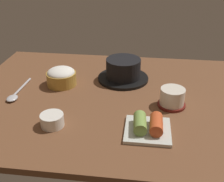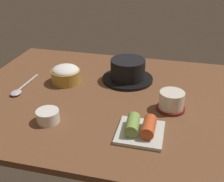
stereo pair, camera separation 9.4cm
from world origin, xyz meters
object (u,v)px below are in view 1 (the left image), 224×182
object	(u,v)px
tea_cup_with_saucer	(172,97)
stone_pot	(123,70)
side_bowl_near	(52,120)
spoon	(15,95)
kimchi_plate	(148,127)
rice_bowl	(61,76)

from	to	relation	value
tea_cup_with_saucer	stone_pot	bearing A→B (deg)	134.59
side_bowl_near	spoon	size ratio (longest dim) A/B	0.37
kimchi_plate	side_bowl_near	size ratio (longest dim) A/B	1.88
rice_bowl	kimchi_plate	bearing A→B (deg)	-38.37
tea_cup_with_saucer	spoon	world-z (taller)	tea_cup_with_saucer
kimchi_plate	stone_pot	bearing A→B (deg)	106.82
tea_cup_with_saucer	side_bowl_near	xyz separation A→B (cm)	(-35.14, -15.63, -1.13)
spoon	stone_pot	bearing A→B (deg)	26.84
spoon	rice_bowl	bearing A→B (deg)	38.70
stone_pot	tea_cup_with_saucer	world-z (taller)	stone_pot
side_bowl_near	tea_cup_with_saucer	bearing A→B (deg)	23.97
kimchi_plate	tea_cup_with_saucer	bearing A→B (deg)	63.71
stone_pot	kimchi_plate	bearing A→B (deg)	-73.18
tea_cup_with_saucer	rice_bowl	bearing A→B (deg)	165.38
spoon	tea_cup_with_saucer	bearing A→B (deg)	0.49
tea_cup_with_saucer	kimchi_plate	world-z (taller)	tea_cup_with_saucer
side_bowl_near	spoon	world-z (taller)	side_bowl_near
tea_cup_with_saucer	kimchi_plate	size ratio (longest dim) A/B	0.70
kimchi_plate	side_bowl_near	xyz separation A→B (cm)	(-27.62, -0.39, 0.20)
kimchi_plate	side_bowl_near	distance (cm)	27.62
tea_cup_with_saucer	kimchi_plate	xyz separation A→B (cm)	(-7.52, -15.23, -1.33)
stone_pot	tea_cup_with_saucer	xyz separation A→B (cm)	(17.49, -17.74, -0.80)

